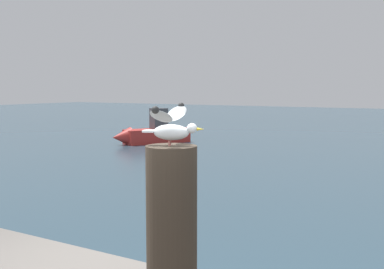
{
  "coord_description": "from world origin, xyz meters",
  "views": [
    {
      "loc": [
        2.52,
        -3.01,
        2.67
      ],
      "look_at": [
        0.86,
        -0.3,
        2.35
      ],
      "focal_mm": 44.62,
      "sensor_mm": 36.0,
      "label": 1
    }
  ],
  "objects": [
    {
      "name": "mooring_post",
      "position": [
        0.86,
        -0.55,
        1.78
      ],
      "size": [
        0.33,
        0.33,
        1.06
      ],
      "primitive_type": "cylinder",
      "color": "#382D23",
      "rests_on": "harbor_quay"
    },
    {
      "name": "seagull",
      "position": [
        0.86,
        -0.55,
        2.44
      ],
      "size": [
        0.38,
        0.65,
        0.26
      ],
      "color": "#C66B60",
      "rests_on": "mooring_post"
    },
    {
      "name": "boat_red",
      "position": [
        -10.98,
        15.25,
        0.46
      ],
      "size": [
        2.63,
        3.85,
        1.74
      ],
      "color": "#B72D28",
      "rests_on": "ground_plane"
    }
  ]
}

